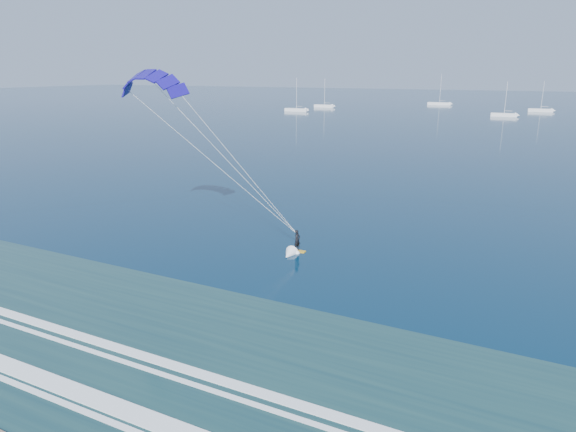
# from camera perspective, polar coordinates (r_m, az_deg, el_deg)

# --- Properties ---
(kitesurfer_rig) EXTENTS (16.38, 6.89, 16.36)m
(kitesurfer_rig) POSITION_cam_1_polar(r_m,az_deg,el_deg) (43.50, -7.37, 6.76)
(kitesurfer_rig) COLOR gold
(kitesurfer_rig) RESTS_ON ground
(sailboat_0) EXTENTS (9.36, 2.40, 12.65)m
(sailboat_0) POSITION_cam_1_polar(r_m,az_deg,el_deg) (204.62, 0.95, 11.73)
(sailboat_0) COLOR white
(sailboat_0) RESTS_ON ground
(sailboat_1) EXTENTS (8.87, 2.40, 12.15)m
(sailboat_1) POSITION_cam_1_polar(r_m,az_deg,el_deg) (227.86, 4.06, 12.11)
(sailboat_1) COLOR white
(sailboat_1) RESTS_ON ground
(sailboat_2) EXTENTS (10.59, 2.40, 14.02)m
(sailboat_2) POSITION_cam_1_polar(r_m,az_deg,el_deg) (254.69, 16.48, 11.91)
(sailboat_2) COLOR white
(sailboat_2) RESTS_ON ground
(sailboat_3) EXTENTS (8.47, 2.40, 11.79)m
(sailboat_3) POSITION_cam_1_polar(r_m,az_deg,el_deg) (195.78, 22.88, 10.34)
(sailboat_3) COLOR white
(sailboat_3) RESTS_ON ground
(sailboat_7) EXTENTS (8.81, 2.40, 11.55)m
(sailboat_7) POSITION_cam_1_polar(r_m,az_deg,el_deg) (224.99, 26.27, 10.51)
(sailboat_7) COLOR white
(sailboat_7) RESTS_ON ground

